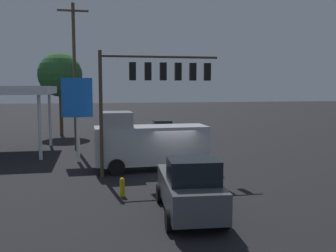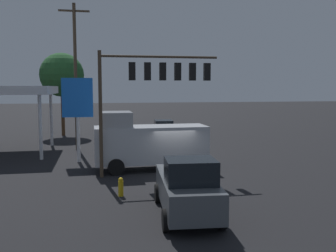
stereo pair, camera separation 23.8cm
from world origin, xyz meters
TOP-DOWN VIEW (x-y plane):
  - ground_plane at (0.00, 0.00)m, footprint 200.00×200.00m
  - traffic_signal_assembly at (1.33, 0.46)m, footprint 6.76×0.43m
  - utility_pole at (6.07, -9.43)m, footprint 2.40×0.26m
  - price_sign at (5.73, -4.21)m, footprint 2.03×0.27m
  - delivery_truck at (1.44, -0.98)m, footprint 6.83×2.63m
  - pickup_parked at (1.07, 7.53)m, footprint 2.58×5.34m
  - sedan_waiting at (-1.75, -13.33)m, footprint 2.32×4.52m
  - street_tree at (7.93, -18.91)m, footprint 4.52×4.52m
  - fire_hydrant at (3.46, 4.38)m, footprint 0.24×0.24m

SIDE VIEW (x-z plane):
  - ground_plane at x=0.00m, z-range 0.00..0.00m
  - fire_hydrant at x=3.46m, z-range 0.00..0.88m
  - sedan_waiting at x=-1.75m, z-range -0.01..1.92m
  - pickup_parked at x=1.07m, z-range -0.09..2.31m
  - delivery_truck at x=1.44m, z-range -0.10..3.48m
  - price_sign at x=5.73m, z-range 1.22..6.87m
  - traffic_signal_assembly at x=1.33m, z-range 1.93..8.97m
  - utility_pole at x=6.07m, z-range 0.29..11.88m
  - street_tree at x=7.93m, z-range 2.00..10.57m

